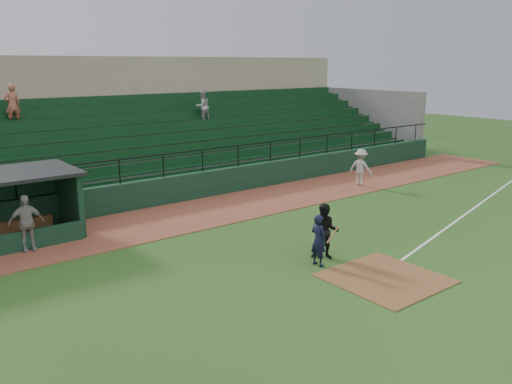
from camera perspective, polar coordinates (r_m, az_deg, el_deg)
ground at (r=16.28m, az=11.04°, el=-8.12°), size 90.00×90.00×0.00m
warning_track at (r=22.01m, az=-4.83°, el=-2.03°), size 40.00×4.00×0.03m
home_plate_dirt at (r=15.69m, az=13.83°, el=-9.07°), size 3.00×3.00×0.03m
foul_line at (r=23.21m, az=21.87°, el=-2.19°), size 17.49×4.44×0.01m
stadium_structure at (r=28.88m, az=-14.26°, el=6.03°), size 38.00×13.08×6.40m
batter_at_plate at (r=16.05m, az=6.82°, el=-5.21°), size 0.99×0.66×1.61m
umpire at (r=16.61m, az=7.52°, el=-4.27°), size 1.07×1.09×1.78m
runner at (r=26.73m, az=11.30°, el=2.64°), size 1.00×1.33×1.84m
dugout_player_a at (r=18.60m, az=-23.69°, el=-3.11°), size 1.14×0.57×1.88m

